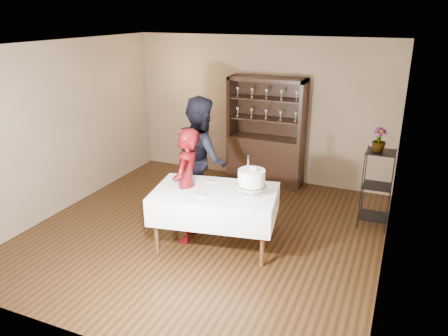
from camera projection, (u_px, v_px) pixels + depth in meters
The scene contains 14 objects.
floor at pixel (205, 231), 6.53m from camera, with size 5.00×5.00×0.00m, color black.
ceiling at pixel (202, 45), 5.61m from camera, with size 5.00×5.00×0.00m, color silver.
back_wall at pixel (261, 110), 8.24m from camera, with size 5.00×0.02×2.70m, color brown.
wall_left at pixel (63, 127), 6.99m from camera, with size 0.02×5.00×2.70m, color brown.
wall_right at pixel (395, 169), 5.16m from camera, with size 0.02×5.00×2.70m, color brown.
china_hutch at pixel (266, 149), 8.18m from camera, with size 1.40×0.48×2.00m.
plant_etagere at pixel (377, 186), 6.51m from camera, with size 0.42×0.42×1.20m.
cake_table at pixel (215, 204), 5.95m from camera, with size 1.80×1.29×0.83m.
woman at pixel (186, 186), 6.06m from camera, with size 0.60×0.39×1.64m, color #3B050A.
man at pixel (201, 158), 6.75m from camera, with size 0.94×0.73×1.93m, color black.
cake at pixel (252, 179), 5.68m from camera, with size 0.40×0.40×0.55m.
plate_near at pixel (202, 194), 5.75m from camera, with size 0.20×0.20×0.01m, color silver.
plate_far at pixel (212, 181), 6.21m from camera, with size 0.16×0.16×0.01m, color silver.
potted_plant at pixel (379, 140), 6.29m from camera, with size 0.20×0.20×0.35m, color #45602D.
Camera 1 is at (2.53, -5.25, 3.12)m, focal length 35.00 mm.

